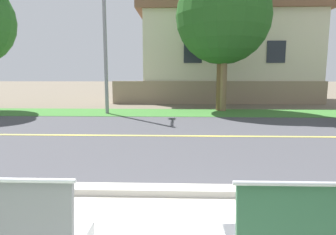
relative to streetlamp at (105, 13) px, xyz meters
name	(u,v)px	position (x,y,z in m)	size (l,w,h in m)	color
ground_plane	(173,127)	(3.09, -3.56, -4.51)	(140.00, 140.00, 0.00)	#665B4C
curb_edge	(166,190)	(3.09, -9.21, -4.45)	(44.00, 0.30, 0.11)	#ADA89E
street_asphalt	(172,136)	(3.09, -5.06, -4.50)	(52.00, 8.00, 0.01)	#424247
road_centre_line	(172,136)	(3.09, -5.06, -4.50)	(48.00, 0.14, 0.01)	#E0CC4C
far_verge_grass	(174,113)	(3.09, 0.22, -4.50)	(48.00, 2.80, 0.02)	#38702D
streetlamp	(105,13)	(0.00, 0.00, 0.00)	(0.24, 2.10, 7.97)	gray
shade_tree_left	(227,9)	(5.57, 1.10, 0.38)	(4.56, 4.56, 7.52)	brown
garden_wall	(218,93)	(5.74, 4.51, -3.81)	(13.00, 0.36, 1.40)	gray
house_across_street	(226,55)	(6.64, 7.71, -1.31)	(11.91, 6.91, 6.31)	beige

